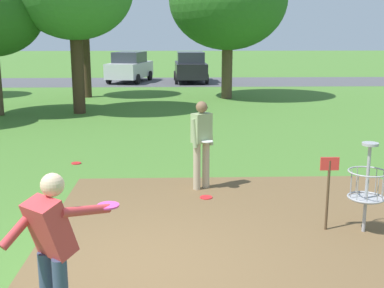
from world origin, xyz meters
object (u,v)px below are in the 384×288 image
Objects in this scene: frisbee_near_basket at (206,197)px; parked_car_center_left at (190,67)px; frisbee_by_tee at (76,163)px; parked_car_leftmost at (130,67)px; disc_golf_basket at (363,184)px; player_throwing at (202,140)px; player_foreground_watching at (53,249)px.

frisbee_near_basket is 0.05× the size of parked_car_center_left.
parked_car_leftmost is (-0.48, 19.55, 0.91)m from frisbee_by_tee.
frisbee_near_basket is at bearing -91.03° from parked_car_center_left.
disc_golf_basket reaches higher than frisbee_near_basket.
frisbee_near_basket is at bearing -84.32° from player_throwing.
player_foreground_watching is 5.10m from player_throwing.
parked_car_leftmost reaches higher than player_foreground_watching.
parked_car_leftmost and parked_car_center_left have the same top height.
frisbee_near_basket is 1.02× the size of frisbee_by_tee.
frisbee_near_basket is 21.89m from parked_car_center_left.
disc_golf_basket is 2.87m from frisbee_near_basket.
parked_car_center_left is at bearing 88.97° from frisbee_near_basket.
parked_car_leftmost is at bearing 103.25° from disc_golf_basket.
player_throwing is at bearing 95.68° from frisbee_near_basket.
disc_golf_basket is 0.31× the size of parked_car_leftmost.
player_throwing is 0.40× the size of parked_car_center_left.
parked_car_leftmost is at bearing 176.72° from parked_car_center_left.
player_throwing is 1.12m from frisbee_near_basket.
frisbee_near_basket is at bearing -81.39° from parked_car_leftmost.
player_foreground_watching reaches higher than disc_golf_basket.
frisbee_by_tee is (-5.10, 4.17, -0.74)m from disc_golf_basket.
frisbee_near_basket is at bearing -41.46° from frisbee_by_tee.
frisbee_by_tee is at bearing 140.76° from disc_golf_basket.
player_throwing is 21.30m from parked_car_center_left.
disc_golf_basket is at bearing 33.53° from player_foreground_watching.
disc_golf_basket reaches higher than frisbee_by_tee.
disc_golf_basket is 23.58m from parked_car_center_left.
frisbee_by_tee is at bearing 138.54° from frisbee_near_basket.
player_foreground_watching is (-3.95, -2.62, 0.23)m from disc_golf_basket.
player_foreground_watching is 1.00× the size of player_throwing.
parked_car_leftmost is 3.75m from parked_car_center_left.
frisbee_by_tee is (-1.15, 6.78, -0.98)m from player_foreground_watching.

